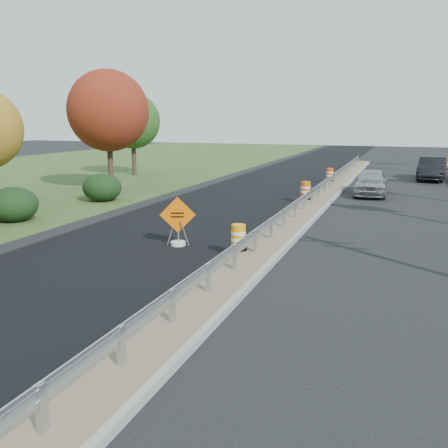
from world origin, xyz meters
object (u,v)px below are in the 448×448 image
(barrel_median_mid, at_px, (306,191))
(caution_sign, at_px, (178,233))
(barrel_median_near, at_px, (238,238))
(car_silver, at_px, (371,182))
(barrel_median_far, at_px, (330,175))
(car_dark_mid, at_px, (432,168))

(barrel_median_mid, bearing_deg, caution_sign, -103.16)
(barrel_median_near, xyz_separation_m, car_silver, (3.02, 15.39, 0.13))
(car_silver, bearing_deg, barrel_median_mid, -126.66)
(barrel_median_far, bearing_deg, car_dark_mid, 37.11)
(barrel_median_far, height_order, car_dark_mid, car_dark_mid)
(barrel_median_near, relative_size, barrel_median_far, 0.98)
(car_silver, bearing_deg, barrel_median_far, 123.78)
(barrel_median_near, bearing_deg, car_silver, 78.91)
(barrel_median_far, height_order, car_silver, car_silver)
(barrel_median_near, height_order, barrel_median_far, barrel_median_far)
(barrel_median_mid, xyz_separation_m, barrel_median_far, (0.00, 8.55, -0.03))
(barrel_median_mid, distance_m, car_silver, 5.23)
(barrel_median_far, relative_size, car_silver, 0.19)
(barrel_median_far, bearing_deg, barrel_median_mid, -90.00)
(barrel_median_near, height_order, car_dark_mid, car_dark_mid)
(caution_sign, height_order, car_silver, caution_sign)
(barrel_median_far, relative_size, car_dark_mid, 0.17)
(barrel_median_far, distance_m, car_silver, 5.24)
(barrel_median_near, height_order, barrel_median_mid, barrel_median_mid)
(barrel_median_mid, relative_size, barrel_median_far, 1.08)
(caution_sign, distance_m, car_dark_mid, 25.73)
(caution_sign, bearing_deg, barrel_median_mid, 55.80)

